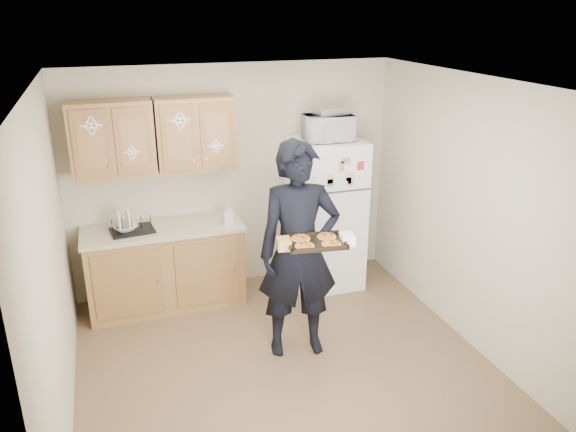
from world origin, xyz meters
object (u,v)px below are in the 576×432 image
(refrigerator, at_px, (325,214))
(dish_rack, at_px, (132,224))
(baking_tray, at_px, (316,243))
(person, at_px, (299,251))
(microwave, at_px, (328,128))

(refrigerator, xyz_separation_m, dish_rack, (-2.10, 0.03, 0.13))
(refrigerator, relative_size, baking_tray, 3.53)
(person, relative_size, dish_rack, 4.73)
(microwave, bearing_deg, refrigerator, 79.70)
(refrigerator, bearing_deg, person, -121.85)
(refrigerator, bearing_deg, dish_rack, 179.27)
(refrigerator, distance_m, person, 1.42)
(baking_tray, distance_m, microwave, 1.72)
(person, height_order, microwave, person)
(refrigerator, height_order, baking_tray, refrigerator)
(refrigerator, relative_size, microwave, 3.40)
(person, bearing_deg, baking_tray, -73.50)
(microwave, xyz_separation_m, dish_rack, (-2.09, 0.08, -0.85))
(refrigerator, bearing_deg, baking_tray, -115.12)
(refrigerator, height_order, dish_rack, refrigerator)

